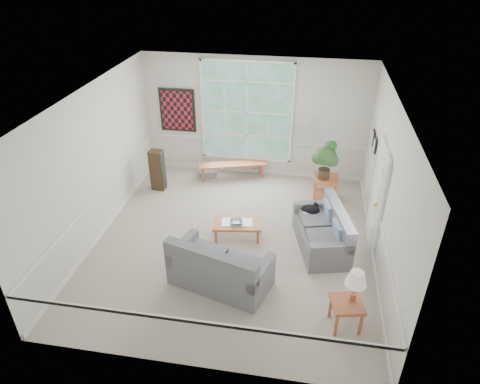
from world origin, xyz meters
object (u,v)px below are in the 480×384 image
at_px(loveseat_right, 322,229).
at_px(coffee_table, 237,230).
at_px(loveseat_front, 221,262).
at_px(side_table, 345,314).
at_px(end_table, 325,188).

distance_m(loveseat_right, coffee_table, 1.70).
xyz_separation_m(loveseat_front, side_table, (2.12, -0.63, -0.22)).
bearing_deg(loveseat_right, coffee_table, 164.59).
distance_m(loveseat_front, side_table, 2.22).
bearing_deg(coffee_table, end_table, 37.21).
height_order(loveseat_right, side_table, loveseat_right).
xyz_separation_m(coffee_table, end_table, (1.76, 1.81, 0.10)).
distance_m(loveseat_right, end_table, 1.85).
xyz_separation_m(loveseat_right, side_table, (0.40, -1.97, -0.19)).
distance_m(loveseat_front, end_table, 3.67).
distance_m(loveseat_front, coffee_table, 1.41).
xyz_separation_m(end_table, side_table, (0.31, -3.82, -0.04)).
bearing_deg(side_table, loveseat_right, 101.38).
relative_size(end_table, side_table, 1.17).
xyz_separation_m(loveseat_front, end_table, (1.81, 3.19, -0.18)).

